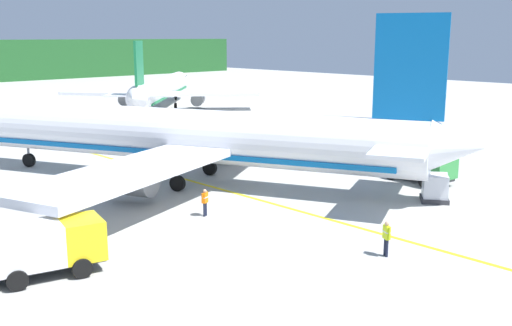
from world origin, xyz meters
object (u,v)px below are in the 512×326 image
service_truck_catering (413,162)px  cargo_container_near (435,188)px  airliner_foreground (182,136)px  service_truck_baggage (34,247)px  crew_loader_left (205,200)px  crew_marshaller (387,235)px  airliner_mid_apron (161,89)px

service_truck_catering → cargo_container_near: 5.81m
airliner_foreground → service_truck_baggage: (-15.55, -9.76, -1.97)m
crew_loader_left → airliner_foreground: bearing=61.3°
cargo_container_near → crew_loader_left: (-12.79, 7.83, 0.08)m
crew_marshaller → service_truck_catering: bearing=27.4°
airliner_foreground → service_truck_catering: bearing=-42.4°
service_truck_catering → service_truck_baggage: bearing=176.5°
service_truck_baggage → cargo_container_near: bearing=-13.7°
service_truck_baggage → crew_loader_left: service_truck_baggage is taller
airliner_foreground → cargo_container_near: (8.52, -15.62, -2.50)m
airliner_mid_apron → crew_marshaller: size_ratio=15.31×
airliner_mid_apron → crew_loader_left: size_ratio=16.54×
service_truck_catering → crew_marshaller: size_ratio=3.89×
service_truck_baggage → crew_marshaller: bearing=-34.8°
airliner_mid_apron → service_truck_catering: airliner_mid_apron is taller
service_truck_baggage → cargo_container_near: (24.07, -5.86, -0.53)m
crew_loader_left → airliner_mid_apron: bearing=57.6°
service_truck_baggage → service_truck_catering: 28.16m
airliner_foreground → service_truck_catering: airliner_foreground is taller
airliner_foreground → cargo_container_near: 17.97m
cargo_container_near → crew_loader_left: cargo_container_near is taller
airliner_foreground → crew_loader_left: 9.22m
airliner_foreground → service_truck_catering: 17.12m
service_truck_catering → cargo_container_near: service_truck_catering is taller
airliner_mid_apron → service_truck_baggage: 63.17m
crew_marshaller → crew_loader_left: 11.48m
crew_marshaller → crew_loader_left: size_ratio=1.08×
service_truck_baggage → airliner_foreground: bearing=32.1°
service_truck_catering → cargo_container_near: (-4.04, -4.15, -0.51)m
airliner_foreground → service_truck_baggage: airliner_foreground is taller
crew_loader_left → cargo_container_near: bearing=-31.4°
crew_marshaller → airliner_mid_apron: bearing=64.7°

